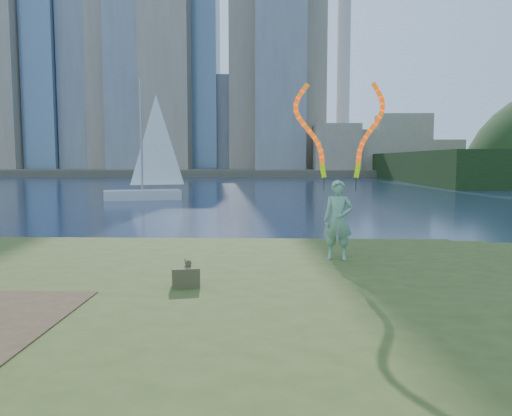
{
  "coord_description": "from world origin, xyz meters",
  "views": [
    {
      "loc": [
        2.19,
        -9.51,
        2.93
      ],
      "look_at": [
        1.88,
        1.0,
        1.92
      ],
      "focal_mm": 35.0,
      "sensor_mm": 36.0,
      "label": 1
    }
  ],
  "objects": [
    {
      "name": "ground",
      "position": [
        0.0,
        0.0,
        0.0
      ],
      "size": [
        320.0,
        320.0,
        0.0
      ],
      "primitive_type": "plane",
      "color": "#1A2742",
      "rests_on": "ground"
    },
    {
      "name": "sailboat",
      "position": [
        -7.02,
        27.16,
        1.53
      ],
      "size": [
        5.86,
        3.39,
        8.9
      ],
      "rotation": [
        0.0,
        0.0,
        0.32
      ],
      "color": "silver",
      "rests_on": "ground"
    },
    {
      "name": "grassy_knoll",
      "position": [
        0.0,
        -2.3,
        0.34
      ],
      "size": [
        20.0,
        18.0,
        0.8
      ],
      "color": "#3B4B1B",
      "rests_on": "ground"
    },
    {
      "name": "woman_with_ribbons",
      "position": [
        3.65,
        1.19,
        2.2
      ],
      "size": [
        2.06,
        0.55,
        4.08
      ],
      "rotation": [
        0.0,
        0.0,
        -0.17
      ],
      "color": "#206C41",
      "rests_on": "grassy_knoll"
    },
    {
      "name": "canvas_bag",
      "position": [
        0.75,
        -1.26,
        0.98
      ],
      "size": [
        0.52,
        0.58,
        0.44
      ],
      "rotation": [
        0.0,
        0.0,
        0.23
      ],
      "color": "#4C4D29",
      "rests_on": "grassy_knoll"
    },
    {
      "name": "far_shore",
      "position": [
        0.0,
        95.0,
        0.6
      ],
      "size": [
        320.0,
        40.0,
        1.2
      ],
      "primitive_type": "cube",
      "color": "#4D4838",
      "rests_on": "ground"
    }
  ]
}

